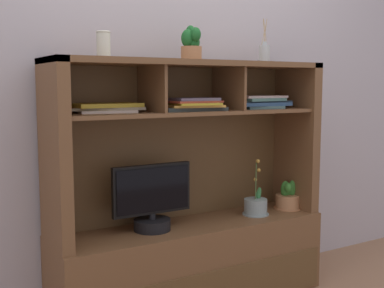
{
  "coord_description": "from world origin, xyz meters",
  "views": [
    {
      "loc": [
        -1.38,
        -2.3,
        1.22
      ],
      "look_at": [
        0.0,
        0.0,
        0.9
      ],
      "focal_mm": 46.37,
      "sensor_mm": 36.0,
      "label": 1
    }
  ],
  "objects": [
    {
      "name": "tv_monitor",
      "position": [
        -0.25,
        -0.0,
        0.61
      ],
      "size": [
        0.44,
        0.19,
        0.35
      ],
      "color": "black",
      "rests_on": "media_console"
    },
    {
      "name": "potted_orchid",
      "position": [
        0.42,
        -0.03,
        0.51
      ],
      "size": [
        0.16,
        0.16,
        0.34
      ],
      "color": "#88999A",
      "rests_on": "media_console"
    },
    {
      "name": "diffuser_bottle",
      "position": [
        0.51,
        0.02,
        1.41
      ],
      "size": [
        0.06,
        0.06,
        0.26
      ],
      "color": "#AEB7BA",
      "rests_on": "media_console"
    },
    {
      "name": "potted_fern",
      "position": [
        0.68,
        -0.02,
        0.52
      ],
      "size": [
        0.17,
        0.17,
        0.18
      ],
      "color": "#B47A4F",
      "rests_on": "media_console"
    },
    {
      "name": "magazine_stack_centre",
      "position": [
        -0.01,
        -0.01,
        1.11
      ],
      "size": [
        0.37,
        0.28,
        0.07
      ],
      "color": "#2E3636",
      "rests_on": "media_console"
    },
    {
      "name": "potted_succulent",
      "position": [
        -0.0,
        0.01,
        1.43
      ],
      "size": [
        0.13,
        0.13,
        0.19
      ],
      "color": "#A97148",
      "rests_on": "media_console"
    },
    {
      "name": "media_console",
      "position": [
        0.0,
        0.01,
        0.41
      ],
      "size": [
        1.56,
        0.44,
        1.35
      ],
      "color": "brown",
      "rests_on": "ground"
    },
    {
      "name": "back_wall",
      "position": [
        0.0,
        0.24,
        1.4
      ],
      "size": [
        6.0,
        0.02,
        2.8
      ],
      "primitive_type": "cube",
      "color": "#B4AEB5",
      "rests_on": "ground"
    },
    {
      "name": "magazine_stack_right",
      "position": [
        0.46,
        0.02,
        1.12
      ],
      "size": [
        0.38,
        0.24,
        0.08
      ],
      "color": "slate",
      "rests_on": "media_console"
    },
    {
      "name": "magazine_stack_left",
      "position": [
        -0.47,
        0.06,
        1.11
      ],
      "size": [
        0.39,
        0.23,
        0.05
      ],
      "color": "beige",
      "rests_on": "media_console"
    },
    {
      "name": "ceramic_vase",
      "position": [
        -0.51,
        -0.03,
        1.41
      ],
      "size": [
        0.07,
        0.07,
        0.13
      ],
      "color": "silver",
      "rests_on": "media_console"
    }
  ]
}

